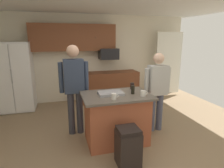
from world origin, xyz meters
TOP-DOWN VIEW (x-y plane):
  - floor at (0.00, 0.00)m, footprint 7.04×7.04m
  - back_wall at (0.00, 2.80)m, footprint 6.40×0.10m
  - french_door_window_panel at (2.60, 2.40)m, footprint 0.90×0.06m
  - cabinet_run_upper at (-0.40, 2.60)m, footprint 2.40×0.38m
  - cabinet_run_lower at (0.60, 2.48)m, footprint 1.80×0.63m
  - refrigerator at (-2.00, 2.38)m, footprint 0.89×0.76m
  - microwave_over_range at (0.60, 2.50)m, footprint 0.56×0.40m
  - kitchen_island at (0.10, 0.07)m, footprint 1.23×0.85m
  - person_guest_by_door at (1.03, 0.28)m, footprint 0.57×0.22m
  - person_guest_left at (-0.60, 0.60)m, footprint 0.57×0.24m
  - tumbler_amber at (0.51, 0.32)m, footprint 0.07×0.07m
  - mug_blue_stoneware at (-0.02, -0.19)m, footprint 0.12×0.08m
  - glass_short_whisky at (0.40, 0.03)m, footprint 0.06×0.06m
  - mug_ceramic_white at (0.52, -0.16)m, footprint 0.13×0.09m
  - serving_tray at (0.01, 0.11)m, footprint 0.44×0.30m
  - trash_bin at (0.07, -0.64)m, footprint 0.34×0.34m

SIDE VIEW (x-z plane):
  - floor at x=0.00m, z-range 0.00..0.00m
  - trash_bin at x=0.07m, z-range 0.00..0.61m
  - cabinet_run_lower at x=0.60m, z-range 0.00..0.90m
  - kitchen_island at x=0.10m, z-range 0.01..0.93m
  - refrigerator at x=-2.00m, z-range 0.00..1.82m
  - person_guest_by_door at x=1.03m, z-range 0.12..1.76m
  - serving_tray at x=0.01m, z-range 0.93..0.97m
  - mug_ceramic_white at x=0.52m, z-range 0.93..1.03m
  - mug_blue_stoneware at x=-0.02m, z-range 0.93..1.03m
  - tumbler_amber at x=0.51m, z-range 0.93..1.06m
  - glass_short_whisky at x=0.40m, z-range 0.93..1.08m
  - person_guest_left at x=-0.60m, z-range 0.15..1.94m
  - french_door_window_panel at x=2.60m, z-range 0.10..2.10m
  - back_wall at x=0.00m, z-range 0.00..2.60m
  - microwave_over_range at x=0.60m, z-range 1.29..1.61m
  - cabinet_run_upper at x=-0.40m, z-range 1.55..2.30m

